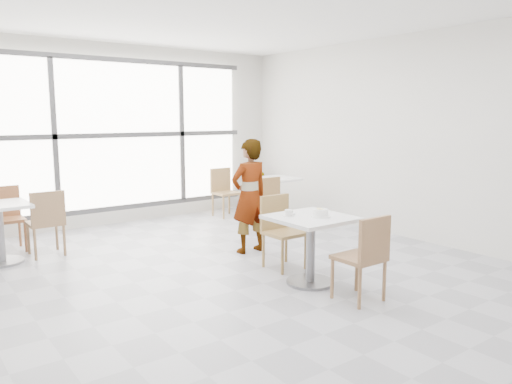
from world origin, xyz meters
TOP-DOWN VIEW (x-y plane):
  - floor at (0.00, 0.00)m, footprint 7.00×7.00m
  - ceiling at (0.00, 0.00)m, footprint 7.00×7.00m
  - wall_back at (0.00, 3.50)m, footprint 6.00×0.00m
  - wall_right at (3.00, 0.00)m, footprint 0.00×7.00m
  - window at (0.00, 3.44)m, footprint 4.60×0.07m
  - main_table at (0.42, -0.74)m, footprint 0.80×0.80m
  - chair_near at (0.47, -1.46)m, footprint 0.42×0.42m
  - chair_far at (0.54, -0.06)m, footprint 0.42×0.42m
  - oatmeal_bowl at (0.49, -0.80)m, footprint 0.21×0.21m
  - coffee_cup at (0.24, -0.57)m, footprint 0.16×0.13m
  - person at (0.63, 0.69)m, footprint 0.56×0.37m
  - bg_table_right at (2.18, 2.07)m, footprint 0.70×0.70m
  - bg_chair_left_near at (-1.61, 2.08)m, footprint 0.42×0.42m
  - bg_chair_left_far at (-1.97, 2.75)m, footprint 0.42×0.42m
  - bg_chair_right_near at (1.54, 1.52)m, footprint 0.42×0.42m
  - bg_chair_right_far at (1.68, 2.93)m, footprint 0.42×0.42m
  - plant_right at (2.70, 3.20)m, footprint 0.56×0.56m

SIDE VIEW (x-z plane):
  - floor at x=0.00m, z-range 0.00..0.00m
  - plant_right at x=2.70m, z-range 0.00..0.77m
  - bg_table_right at x=2.18m, z-range 0.11..0.86m
  - chair_near at x=0.47m, z-range 0.07..0.94m
  - chair_far at x=0.54m, z-range 0.07..0.94m
  - bg_chair_left_near at x=-1.61m, z-range 0.07..0.94m
  - bg_chair_left_far at x=-1.97m, z-range 0.07..0.94m
  - bg_chair_right_near at x=1.54m, z-range 0.07..0.94m
  - bg_chair_right_far at x=1.68m, z-range 0.07..0.94m
  - main_table at x=0.42m, z-range 0.15..0.90m
  - person at x=0.63m, z-range 0.00..1.52m
  - coffee_cup at x=0.24m, z-range 0.75..0.81m
  - oatmeal_bowl at x=0.49m, z-range 0.75..0.84m
  - window at x=0.00m, z-range 0.24..2.76m
  - wall_back at x=0.00m, z-range -1.50..4.50m
  - wall_right at x=3.00m, z-range -2.00..5.00m
  - ceiling at x=0.00m, z-range 3.00..3.00m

